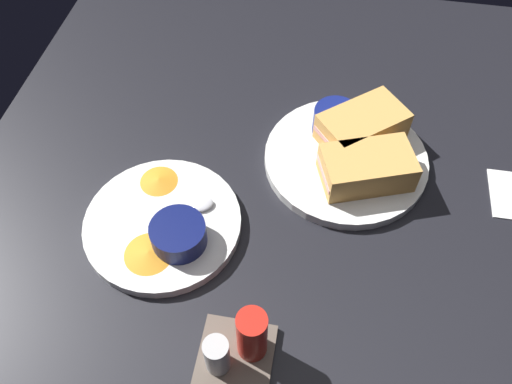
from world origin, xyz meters
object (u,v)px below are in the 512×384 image
Objects in this scene: sandwich_half_far at (362,126)px; plate_chips_companion at (163,224)px; sandwich_half_near at (367,168)px; ramekin_dark_sauce at (333,120)px; spoon_by_gravy_ramekin at (194,208)px; spoon_by_dark_ramekin at (358,149)px; condiment_caddy at (239,347)px; ramekin_light_gravy at (178,234)px; plate_sandwich_main at (345,159)px.

sandwich_half_far is 33.78cm from plate_chips_companion.
sandwich_half_near reaches higher than plate_chips_companion.
ramekin_dark_sauce is (5.67, -8.72, -0.07)cm from sandwich_half_near.
sandwich_half_near is at bearing -157.10° from spoon_by_gravy_ramekin.
condiment_caddy is at bearing 70.74° from spoon_by_dark_ramekin.
condiment_caddy is at bearing 71.91° from sandwich_half_far.
spoon_by_dark_ramekin is 30.87cm from ramekin_light_gravy.
sandwich_half_near is 1.56× the size of condiment_caddy.
condiment_caddy reaches higher than plate_sandwich_main.
spoon_by_gravy_ramekin is 0.95× the size of condiment_caddy.
plate_chips_companion is at bearing -48.98° from condiment_caddy.
spoon_by_dark_ramekin is 0.91× the size of condiment_caddy.
plate_chips_companion is at bearing 24.53° from sandwich_half_near.
condiment_caddy reaches higher than ramekin_dark_sauce.
sandwich_half_near reaches higher than spoon_by_dark_ramekin.
ramekin_dark_sauce reaches higher than spoon_by_gravy_ramekin.
condiment_caddy reaches higher than spoon_by_dark_ramekin.
spoon_by_dark_ramekin is (1.32, -5.26, -2.04)cm from sandwich_half_near.
sandwich_half_near reaches higher than spoon_by_gravy_ramekin.
spoon_by_gravy_ramekin is at bearing 46.20° from ramekin_dark_sauce.
condiment_caddy is at bearing 65.39° from sandwich_half_near.
ramekin_light_gravy is 5.64cm from spoon_by_gravy_ramekin.
ramekin_dark_sauce is 30.72cm from plate_chips_companion.
plate_sandwich_main is at bearing -107.53° from condiment_caddy.
sandwich_half_near is 8.27cm from sandwich_half_far.
sandwich_half_far is at bearing -141.83° from plate_chips_companion.
ramekin_light_gravy reaches higher than spoon_by_gravy_ramekin.
spoon_by_gravy_ramekin is at bearing 38.97° from sandwich_half_far.
spoon_by_dark_ramekin is at bearing -137.40° from plate_sandwich_main.
spoon_by_dark_ramekin is at bearing -75.93° from sandwich_half_near.
sandwich_half_near reaches higher than ramekin_light_gravy.
ramekin_dark_sauce reaches higher than plate_chips_companion.
plate_chips_companion is (27.58, 12.59, -3.20)cm from sandwich_half_near.
sandwich_half_far is 2.12× the size of ramekin_dark_sauce.
ramekin_dark_sauce is 38.50cm from condiment_caddy.
sandwich_half_far reaches higher than ramekin_dark_sauce.
condiment_caddy is at bearing 118.40° from spoon_by_gravy_ramekin.
sandwich_half_far is at bearing -141.03° from spoon_by_gravy_ramekin.
ramekin_light_gravy is (23.11, 23.56, -0.56)cm from sandwich_half_far.
ramekin_dark_sauce is at bearing -133.80° from spoon_by_gravy_ramekin.
spoon_by_gravy_ramekin is (17.92, 18.69, -1.97)cm from ramekin_dark_sauce.
plate_chips_companion is 21.92cm from condiment_caddy.
plate_sandwich_main is 2.91× the size of spoon_by_dark_ramekin.
ramekin_dark_sauce is at bearing -6.64° from sandwich_half_far.
spoon_by_dark_ramekin is 26.97cm from spoon_by_gravy_ramekin.
plate_sandwich_main is 5.75cm from sandwich_half_near.
sandwich_half_near is (-2.93, 3.77, 3.20)cm from plate_sandwich_main.
condiment_caddy is at bearing 78.58° from ramekin_dark_sauce.
ramekin_dark_sauce is 0.77× the size of spoon_by_gravy_ramekin.
sandwich_half_far reaches higher than ramekin_light_gravy.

